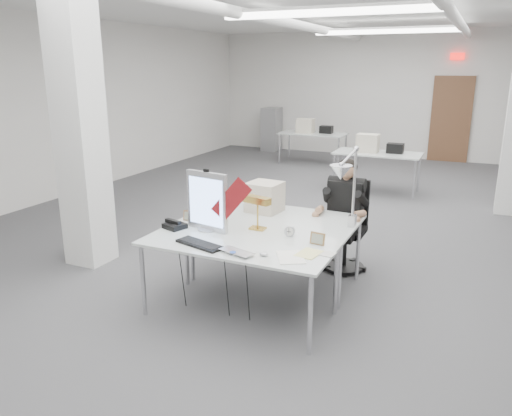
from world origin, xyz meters
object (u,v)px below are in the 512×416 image
at_px(desk_main, 239,243).
at_px(architect_lamp, 348,193).
at_px(laptop, 233,254).
at_px(desk_phone, 175,226).
at_px(monitor, 207,201).
at_px(beige_monitor, 265,197).
at_px(office_chair, 346,223).
at_px(bankers_lamp, 258,213).
at_px(seated_person, 346,197).

height_order(desk_main, architect_lamp, architect_lamp).
height_order(laptop, desk_phone, desk_phone).
bearing_deg(desk_main, laptop, -72.86).
xyz_separation_m(laptop, desk_phone, (-0.87, 0.42, 0.01)).
height_order(monitor, beige_monitor, monitor).
bearing_deg(laptop, office_chair, 91.41).
xyz_separation_m(office_chair, bankers_lamp, (-0.62, -1.12, 0.35)).
bearing_deg(seated_person, monitor, -129.30).
distance_m(seated_person, architect_lamp, 0.90).
distance_m(seated_person, desk_phone, 1.98).
relative_size(desk_main, monitor, 3.04).
relative_size(seated_person, monitor, 1.49).
distance_m(desk_main, seated_person, 1.61).
bearing_deg(office_chair, monitor, -128.24).
bearing_deg(architect_lamp, desk_main, -160.82).
xyz_separation_m(desk_main, seated_person, (0.63, 1.48, 0.16)).
bearing_deg(desk_main, seated_person, 67.03).
distance_m(beige_monitor, architect_lamp, 1.13).
distance_m(laptop, bankers_lamp, 0.77).
relative_size(monitor, bankers_lamp, 1.72).
bearing_deg(monitor, seated_person, 60.51).
height_order(seated_person, laptop, seated_person).
bearing_deg(monitor, desk_main, -12.37).
bearing_deg(beige_monitor, office_chair, 37.62).
bearing_deg(seated_person, bankers_lamp, -119.84).
distance_m(office_chair, beige_monitor, 1.02).
height_order(seated_person, beige_monitor, seated_person).
bearing_deg(bankers_lamp, monitor, -138.64).
xyz_separation_m(monitor, architect_lamp, (1.29, 0.46, 0.11)).
relative_size(bankers_lamp, architect_lamp, 0.42).
bearing_deg(desk_main, office_chair, 67.71).
height_order(monitor, laptop, monitor).
bearing_deg(seated_person, laptop, -105.82).
distance_m(bankers_lamp, beige_monitor, 0.65).
distance_m(bankers_lamp, architect_lamp, 0.91).
bearing_deg(beige_monitor, desk_phone, -116.18).
height_order(bankers_lamp, beige_monitor, bankers_lamp).
xyz_separation_m(office_chair, beige_monitor, (-0.81, -0.51, 0.34)).
distance_m(office_chair, seated_person, 0.33).
distance_m(laptop, beige_monitor, 1.40).
xyz_separation_m(bankers_lamp, architect_lamp, (0.84, 0.24, 0.23)).
distance_m(monitor, architect_lamp, 1.38).
height_order(desk_phone, beige_monitor, beige_monitor).
distance_m(monitor, beige_monitor, 0.89).
distance_m(seated_person, beige_monitor, 0.93).
bearing_deg(bankers_lamp, desk_phone, -142.67).
xyz_separation_m(monitor, beige_monitor, (0.26, 0.84, -0.13)).
bearing_deg(desk_phone, architect_lamp, 37.00).
xyz_separation_m(bankers_lamp, beige_monitor, (-0.19, 0.62, -0.01)).
height_order(office_chair, seated_person, seated_person).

